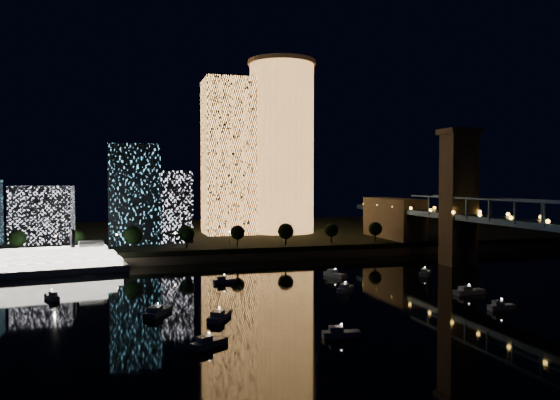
{
  "coord_description": "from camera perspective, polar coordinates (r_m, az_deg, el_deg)",
  "views": [
    {
      "loc": [
        -53.14,
        -124.19,
        31.0
      ],
      "look_at": [
        -1.87,
        55.0,
        24.44
      ],
      "focal_mm": 35.0,
      "sensor_mm": 36.0,
      "label": 1
    }
  ],
  "objects": [
    {
      "name": "seawall",
      "position": [
        214.96,
        -1.51,
        -5.87
      ],
      "size": [
        420.0,
        6.0,
        3.0
      ],
      "primitive_type": "cube",
      "color": "#6B5E4C",
      "rests_on": "ground"
    },
    {
      "name": "midrise_blocks",
      "position": [
        241.72,
        -18.63,
        -0.42
      ],
      "size": [
        95.05,
        33.57,
        41.08
      ],
      "color": "silver",
      "rests_on": "far_bank"
    },
    {
      "name": "esplanade_trees",
      "position": [
        214.2,
        -10.32,
        -3.52
      ],
      "size": [
        166.04,
        6.99,
        8.99
      ],
      "color": "black",
      "rests_on": "far_bank"
    },
    {
      "name": "motorboats",
      "position": [
        143.52,
        3.03,
        -10.13
      ],
      "size": [
        119.1,
        70.2,
        2.78
      ],
      "color": "silver",
      "rests_on": "ground"
    },
    {
      "name": "tower_rectangular",
      "position": [
        270.09,
        -5.45,
        4.5
      ],
      "size": [
        23.74,
        23.74,
        75.54
      ],
      "primitive_type": "cube",
      "color": "#FFA651",
      "rests_on": "far_bank"
    },
    {
      "name": "truss_bridge",
      "position": [
        174.74,
        26.7,
        -3.04
      ],
      "size": [
        13.0,
        266.0,
        50.0
      ],
      "color": "#182C4E",
      "rests_on": "ground"
    },
    {
      "name": "ground",
      "position": [
        138.59,
        7.14,
        -10.93
      ],
      "size": [
        520.0,
        520.0,
        0.0
      ],
      "primitive_type": "plane",
      "color": "black",
      "rests_on": "ground"
    },
    {
      "name": "riverboat",
      "position": [
        196.25,
        -23.2,
        -6.08
      ],
      "size": [
        51.48,
        17.78,
        15.22
      ],
      "color": "silver",
      "rests_on": "ground"
    },
    {
      "name": "far_bank",
      "position": [
        290.51,
        -5.36,
        -3.62
      ],
      "size": [
        420.0,
        160.0,
        5.0
      ],
      "primitive_type": "cube",
      "color": "black",
      "rests_on": "ground"
    },
    {
      "name": "tower_cylindrical",
      "position": [
        274.93,
        0.18,
        5.57
      ],
      "size": [
        34.0,
        34.0,
        85.84
      ],
      "color": "#FFA651",
      "rests_on": "far_bank"
    },
    {
      "name": "street_lamps",
      "position": [
        220.12,
        -10.92,
        -3.75
      ],
      "size": [
        132.7,
        0.7,
        5.65
      ],
      "color": "black",
      "rests_on": "far_bank"
    }
  ]
}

